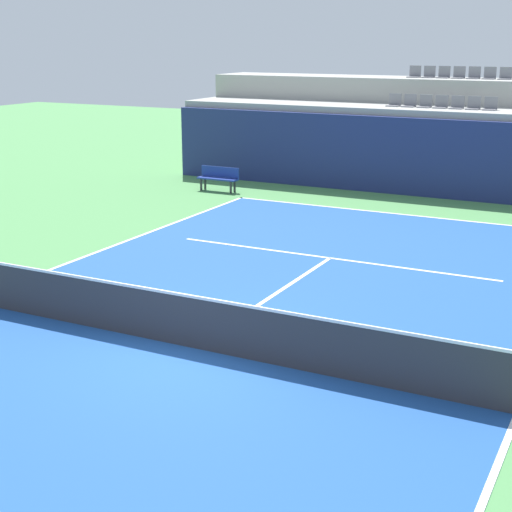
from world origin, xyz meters
name	(u,v)px	position (x,y,z in m)	size (l,w,h in m)	color
ground_plane	(193,348)	(0.00, 0.00, 0.00)	(80.00, 80.00, 0.00)	#4C8C4C
court_surface	(193,348)	(0.00, 0.00, 0.01)	(11.00, 24.00, 0.01)	#1E4C99
baseline_far	(397,214)	(0.00, 11.95, 0.01)	(11.00, 0.10, 0.00)	white
service_line_far	(330,258)	(0.00, 6.40, 0.01)	(8.26, 0.10, 0.00)	white
centre_service_line	(273,295)	(0.00, 3.20, 0.01)	(0.10, 6.40, 0.00)	white
back_wall	(427,158)	(0.00, 15.09, 1.32)	(19.35, 0.30, 2.63)	navy
stands_tier_lower	(437,149)	(0.00, 16.44, 1.43)	(19.35, 2.40, 2.87)	#9E9E99
stands_tier_upper	(454,130)	(0.00, 18.84, 1.88)	(19.35, 2.40, 3.77)	#9E9E99
seating_row_lower	(441,104)	(0.00, 16.54, 2.99)	(3.79, 0.44, 0.44)	slate
seating_row_upper	(459,75)	(0.00, 18.94, 3.89)	(3.79, 0.44, 0.44)	slate
tennis_net	(193,321)	(0.00, 0.00, 0.51)	(11.08, 0.08, 1.07)	black
player_bench	(219,177)	(-6.75, 12.70, 0.51)	(1.50, 0.40, 0.85)	navy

